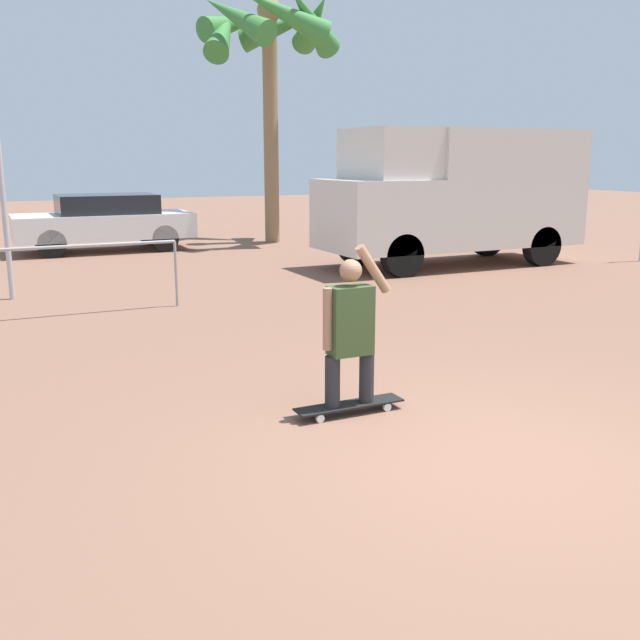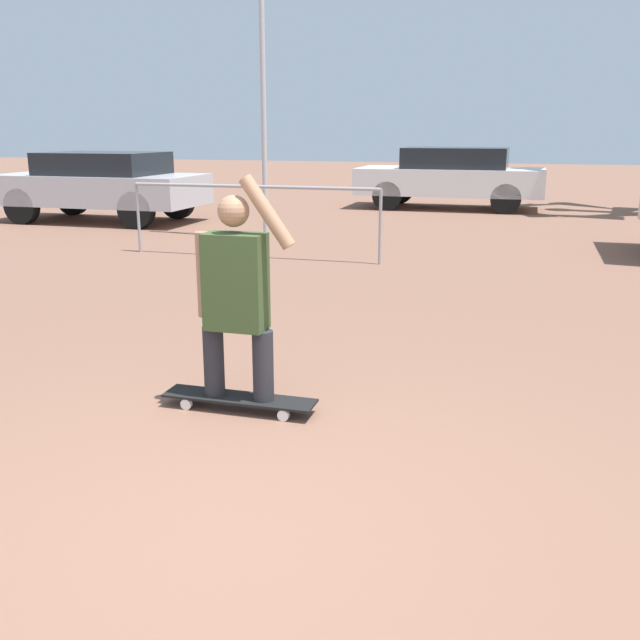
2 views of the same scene
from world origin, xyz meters
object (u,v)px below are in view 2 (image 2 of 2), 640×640
(skateboard, at_px, (239,399))
(parked_car_white, at_px, (451,176))
(person_skateboarder, at_px, (236,289))
(parked_car_silver, at_px, (102,184))

(skateboard, bearing_deg, parked_car_white, 90.26)
(person_skateboarder, height_order, parked_car_white, person_skateboarder)
(skateboard, distance_m, person_skateboarder, 0.76)
(parked_car_white, distance_m, parked_car_silver, 8.08)
(skateboard, height_order, parked_car_white, parked_car_white)
(person_skateboarder, xyz_separation_m, parked_car_white, (-0.06, 13.43, -0.06))
(person_skateboarder, xyz_separation_m, parked_car_silver, (-6.72, 8.85, -0.07))
(skateboard, xyz_separation_m, parked_car_white, (-0.06, 13.43, 0.70))
(person_skateboarder, bearing_deg, skateboard, 0.00)
(skateboard, bearing_deg, person_skateboarder, 180.00)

